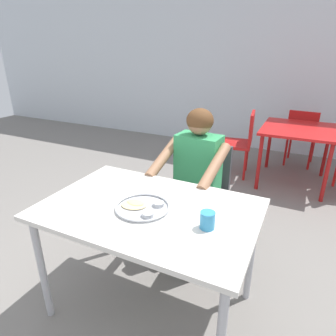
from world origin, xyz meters
TOP-DOWN VIEW (x-y plane):
  - ground_plane at (0.00, 0.00)m, footprint 12.00×12.00m
  - back_wall at (0.00, 3.71)m, footprint 12.00×0.12m
  - table_foreground at (0.08, -0.04)m, footprint 1.23×0.82m
  - thali_tray at (0.06, -0.07)m, footprint 0.31×0.31m
  - drinking_cup at (0.45, -0.09)m, footprint 0.08×0.08m
  - chair_foreground at (0.10, 0.86)m, footprint 0.44×0.43m
  - diner_foreground at (0.09, 0.64)m, footprint 0.52×0.57m
  - table_background_red at (0.74, 2.45)m, footprint 0.83×0.91m
  - chair_red_left at (0.07, 2.40)m, footprint 0.49×0.48m
  - chair_red_far at (0.77, 3.11)m, footprint 0.44×0.47m

SIDE VIEW (x-z plane):
  - ground_plane at x=0.00m, z-range -0.05..0.00m
  - chair_red_far at x=0.77m, z-range 0.07..0.89m
  - chair_foreground at x=0.10m, z-range 0.06..0.92m
  - chair_red_left at x=0.07m, z-range 0.07..0.92m
  - table_background_red at x=0.74m, z-range 0.27..0.99m
  - table_foreground at x=0.08m, z-range 0.30..1.06m
  - diner_foreground at x=0.09m, z-range 0.11..1.30m
  - thali_tray at x=0.06m, z-range 0.75..0.78m
  - drinking_cup at x=0.45m, z-range 0.76..0.85m
  - back_wall at x=0.00m, z-range 0.00..3.40m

